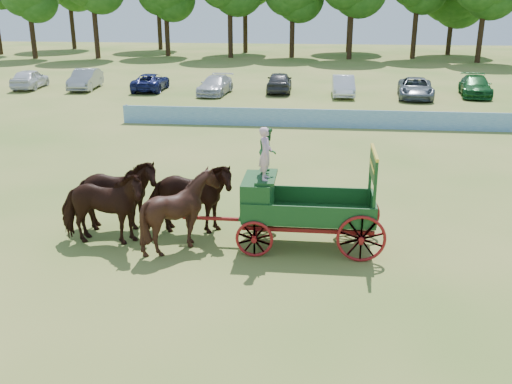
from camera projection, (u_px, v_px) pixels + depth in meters
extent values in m
plane|color=#A08D48|center=(406.00, 272.00, 15.51)|extent=(160.00, 160.00, 0.00)
imported|color=black|center=(102.00, 208.00, 16.89)|extent=(2.79, 1.32, 2.33)
imported|color=black|center=(115.00, 196.00, 17.92)|extent=(2.96, 1.79, 2.33)
imported|color=black|center=(181.00, 211.00, 16.64)|extent=(2.19, 1.96, 2.34)
imported|color=black|center=(189.00, 198.00, 17.67)|extent=(2.84, 1.44, 2.33)
cube|color=#9E1B0F|center=(258.00, 225.00, 17.11)|extent=(0.12, 2.00, 0.12)
cube|color=#9E1B0F|center=(359.00, 229.00, 16.80)|extent=(0.12, 2.00, 0.12)
cube|color=#9E1B0F|center=(308.00, 230.00, 16.40)|extent=(3.80, 0.10, 0.12)
cube|color=#9E1B0F|center=(308.00, 217.00, 17.43)|extent=(3.80, 0.10, 0.12)
cube|color=#9E1B0F|center=(228.00, 219.00, 17.15)|extent=(2.80, 0.09, 0.09)
cube|color=#1A4E24|center=(308.00, 214.00, 16.82)|extent=(3.80, 1.80, 0.10)
cube|color=#1A4E24|center=(308.00, 216.00, 15.90)|extent=(3.80, 0.06, 0.55)
cube|color=#1A4E24|center=(309.00, 195.00, 17.55)|extent=(3.80, 0.06, 0.55)
cube|color=#1A4E24|center=(374.00, 207.00, 16.53)|extent=(0.06, 1.80, 0.55)
cube|color=#1A4E24|center=(258.00, 195.00, 16.80)|extent=(0.85, 1.70, 1.05)
cube|color=#1A4E24|center=(266.00, 177.00, 16.59)|extent=(0.55, 1.50, 0.08)
cube|color=#1A4E24|center=(245.00, 201.00, 16.90)|extent=(0.10, 1.60, 0.65)
cube|color=#1A4E24|center=(251.00, 211.00, 16.98)|extent=(0.55, 1.60, 0.06)
cube|color=#1A4E24|center=(375.00, 195.00, 15.57)|extent=(0.08, 0.08, 1.80)
cube|color=#1A4E24|center=(370.00, 178.00, 17.08)|extent=(0.08, 0.08, 1.80)
cube|color=#1A4E24|center=(374.00, 166.00, 16.13)|extent=(0.07, 1.75, 0.75)
cube|color=gold|center=(375.00, 152.00, 16.00)|extent=(0.08, 1.80, 0.09)
cube|color=gold|center=(372.00, 166.00, 16.14)|extent=(0.02, 1.30, 0.12)
torus|color=#9E1B0F|center=(254.00, 239.00, 16.23)|extent=(1.09, 0.09, 1.09)
torus|color=#9E1B0F|center=(261.00, 215.00, 18.02)|extent=(1.09, 0.09, 1.09)
torus|color=#9E1B0F|center=(361.00, 239.00, 15.87)|extent=(1.39, 0.09, 1.39)
torus|color=#9E1B0F|center=(357.00, 214.00, 17.66)|extent=(1.39, 0.09, 1.39)
imported|color=#E3AEC6|center=(265.00, 154.00, 16.00)|extent=(0.36, 0.55, 1.52)
imported|color=#286B30|center=(268.00, 150.00, 16.69)|extent=(0.51, 0.66, 1.35)
cube|color=#1F6BAA|center=(345.00, 119.00, 32.37)|extent=(26.00, 0.08, 1.05)
imported|color=silver|center=(30.00, 79.00, 46.33)|extent=(2.35, 4.82, 1.58)
imported|color=gray|center=(85.00, 79.00, 45.94)|extent=(2.19, 5.04, 1.61)
imported|color=navy|center=(151.00, 82.00, 45.38)|extent=(2.43, 4.97, 1.36)
imported|color=silver|center=(215.00, 85.00, 43.61)|extent=(2.44, 5.01, 1.40)
imported|color=#333338|center=(279.00, 82.00, 44.55)|extent=(2.01, 4.75, 1.60)
imported|color=silver|center=(343.00, 86.00, 42.86)|extent=(1.66, 4.61, 1.51)
imported|color=slate|center=(416.00, 88.00, 41.94)|extent=(2.96, 5.53, 1.48)
imported|color=#144C1E|center=(475.00, 86.00, 42.78)|extent=(2.77, 5.43, 1.51)
cylinder|color=#382314|center=(33.00, 39.00, 68.65)|extent=(0.60, 0.60, 4.63)
cylinder|color=#382314|center=(96.00, 35.00, 68.71)|extent=(0.60, 0.60, 5.52)
cylinder|color=#382314|center=(167.00, 36.00, 71.91)|extent=(0.60, 0.60, 4.80)
cylinder|color=#382314|center=(230.00, 34.00, 69.57)|extent=(0.60, 0.60, 5.54)
cylinder|color=#382314|center=(292.00, 37.00, 69.89)|extent=(0.60, 0.60, 4.84)
cylinder|color=#382314|center=(350.00, 36.00, 67.80)|extent=(0.60, 0.60, 5.45)
cylinder|color=#382314|center=(414.00, 35.00, 68.62)|extent=(0.60, 0.60, 5.49)
cylinder|color=#382314|center=(480.00, 39.00, 64.22)|extent=(0.60, 0.60, 5.30)
cylinder|color=#382314|center=(73.00, 28.00, 81.59)|extent=(0.60, 0.60, 5.79)
cylinder|color=#382314|center=(160.00, 29.00, 80.60)|extent=(0.60, 0.60, 5.58)
cylinder|color=#382314|center=(245.00, 29.00, 75.82)|extent=(0.60, 0.60, 6.08)
cylinder|color=#382314|center=(349.00, 31.00, 77.22)|extent=(0.60, 0.60, 5.37)
cylinder|color=#382314|center=(449.00, 37.00, 73.12)|extent=(0.60, 0.60, 4.59)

